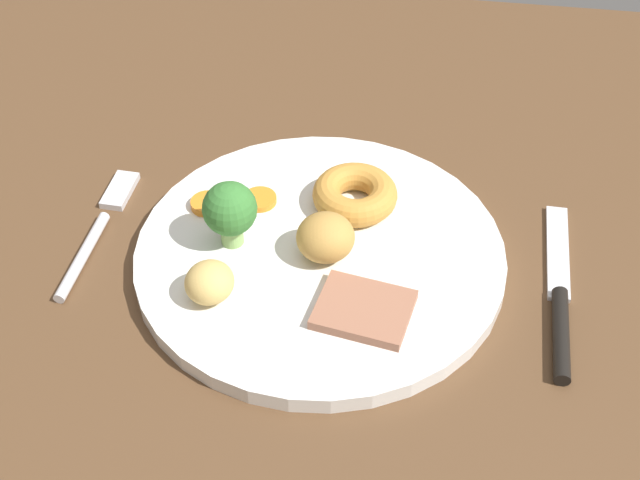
% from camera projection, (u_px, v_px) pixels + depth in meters
% --- Properties ---
extents(dining_table, '(1.20, 0.84, 0.04)m').
position_uv_depth(dining_table, '(348.00, 267.00, 0.73)').
color(dining_table, brown).
rests_on(dining_table, ground).
extents(dinner_plate, '(0.29, 0.29, 0.01)m').
position_uv_depth(dinner_plate, '(320.00, 256.00, 0.71)').
color(dinner_plate, white).
rests_on(dinner_plate, dining_table).
extents(meat_slice_main, '(0.08, 0.07, 0.01)m').
position_uv_depth(meat_slice_main, '(364.00, 310.00, 0.65)').
color(meat_slice_main, '#9E664C').
rests_on(meat_slice_main, dinner_plate).
extents(yorkshire_pudding, '(0.07, 0.07, 0.02)m').
position_uv_depth(yorkshire_pudding, '(360.00, 195.00, 0.73)').
color(yorkshire_pudding, '#C68938').
rests_on(yorkshire_pudding, dinner_plate).
extents(roast_potato_left, '(0.06, 0.06, 0.04)m').
position_uv_depth(roast_potato_left, '(326.00, 237.00, 0.69)').
color(roast_potato_left, '#BC8C42').
rests_on(roast_potato_left, dinner_plate).
extents(roast_potato_right, '(0.04, 0.05, 0.03)m').
position_uv_depth(roast_potato_right, '(209.00, 282.00, 0.66)').
color(roast_potato_right, '#D8B260').
rests_on(roast_potato_right, dinner_plate).
extents(carrot_coin_front, '(0.03, 0.03, 0.01)m').
position_uv_depth(carrot_coin_front, '(207.00, 204.00, 0.74)').
color(carrot_coin_front, orange).
rests_on(carrot_coin_front, dinner_plate).
extents(carrot_coin_back, '(0.03, 0.03, 0.01)m').
position_uv_depth(carrot_coin_back, '(260.00, 199.00, 0.74)').
color(carrot_coin_back, orange).
rests_on(carrot_coin_back, dinner_plate).
extents(broccoli_floret, '(0.04, 0.04, 0.06)m').
position_uv_depth(broccoli_floret, '(230.00, 210.00, 0.69)').
color(broccoli_floret, '#8CB766').
rests_on(broccoli_floret, dinner_plate).
extents(fork, '(0.02, 0.15, 0.01)m').
position_uv_depth(fork, '(99.00, 228.00, 0.73)').
color(fork, silver).
rests_on(fork, dining_table).
extents(knife, '(0.02, 0.19, 0.01)m').
position_uv_depth(knife, '(560.00, 302.00, 0.67)').
color(knife, black).
rests_on(knife, dining_table).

